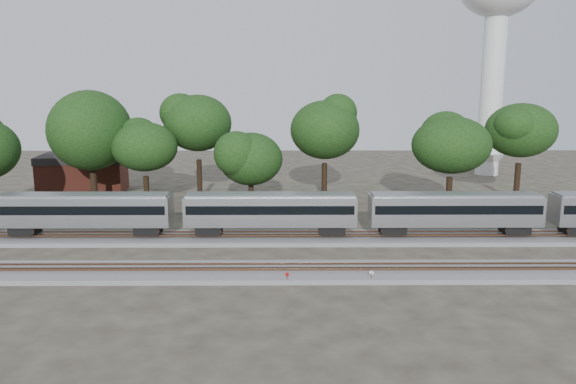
{
  "coord_description": "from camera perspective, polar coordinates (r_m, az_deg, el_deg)",
  "views": [
    {
      "loc": [
        0.3,
        -46.84,
        15.08
      ],
      "look_at": [
        0.63,
        5.0,
        4.98
      ],
      "focal_mm": 35.0,
      "sensor_mm": 36.0,
      "label": 1
    }
  ],
  "objects": [
    {
      "name": "water_tower",
      "position": [
        99.44,
        20.52,
        17.15
      ],
      "size": [
        13.09,
        13.09,
        36.24
      ],
      "color": "silver",
      "rests_on": "ground"
    },
    {
      "name": "tree_4",
      "position": [
        67.16,
        -3.81,
        3.35
      ],
      "size": [
        6.27,
        6.27,
        8.83
      ],
      "color": "black",
      "rests_on": "ground"
    },
    {
      "name": "tree_7",
      "position": [
        77.58,
        22.59,
        5.79
      ],
      "size": [
        9.3,
        9.3,
        13.11
      ],
      "color": "black",
      "rests_on": "ground"
    },
    {
      "name": "switch_stand_white",
      "position": [
        43.79,
        8.47,
        -8.36
      ],
      "size": [
        0.31,
        0.07,
        0.99
      ],
      "rotation": [
        0.0,
        0.0,
        -0.12
      ],
      "color": "#512D19",
      "rests_on": "ground"
    },
    {
      "name": "train",
      "position": [
        56.67,
        16.69,
        -1.68
      ],
      "size": [
        121.61,
        2.96,
        4.36
      ],
      "color": "#B6B9BE",
      "rests_on": "ground"
    },
    {
      "name": "switch_lever",
      "position": [
        44.06,
        8.28,
        -8.9
      ],
      "size": [
        0.53,
        0.36,
        0.3
      ],
      "primitive_type": "cube",
      "rotation": [
        0.0,
        0.0,
        0.12
      ],
      "color": "#512D19",
      "rests_on": "ground"
    },
    {
      "name": "tree_6",
      "position": [
        67.16,
        16.27,
        4.58
      ],
      "size": [
        8.21,
        8.21,
        11.58
      ],
      "color": "black",
      "rests_on": "ground"
    },
    {
      "name": "track_near",
      "position": [
        45.35,
        -0.73,
        -8.12
      ],
      "size": [
        160.0,
        5.0,
        0.73
      ],
      "color": "slate",
      "rests_on": "ground"
    },
    {
      "name": "tree_5",
      "position": [
        71.43,
        3.78,
        6.31
      ],
      "size": [
        9.4,
        9.4,
        13.25
      ],
      "color": "black",
      "rests_on": "ground"
    },
    {
      "name": "ground",
      "position": [
        49.21,
        -0.7,
        -6.82
      ],
      "size": [
        160.0,
        160.0,
        0.0
      ],
      "primitive_type": "plane",
      "color": "#383328",
      "rests_on": "ground"
    },
    {
      "name": "tree_1",
      "position": [
        72.21,
        -19.45,
        5.92
      ],
      "size": [
        9.6,
        9.6,
        13.54
      ],
      "color": "black",
      "rests_on": "ground"
    },
    {
      "name": "brick_building",
      "position": [
        82.98,
        -20.05,
        1.78
      ],
      "size": [
        12.12,
        9.26,
        5.39
      ],
      "rotation": [
        0.0,
        0.0,
        0.13
      ],
      "color": "maroon",
      "rests_on": "ground"
    },
    {
      "name": "switch_stand_red",
      "position": [
        42.99,
        -0.1,
        -8.62
      ],
      "size": [
        0.3,
        0.14,
        0.98
      ],
      "rotation": [
        0.0,
        0.0,
        -0.37
      ],
      "color": "#512D19",
      "rests_on": "ground"
    },
    {
      "name": "track_far",
      "position": [
        54.9,
        -0.67,
        -4.7
      ],
      "size": [
        160.0,
        5.0,
        0.73
      ],
      "color": "slate",
      "rests_on": "ground"
    },
    {
      "name": "tree_2",
      "position": [
        68.65,
        -14.37,
        4.46
      ],
      "size": [
        7.79,
        7.79,
        10.98
      ],
      "color": "black",
      "rests_on": "ground"
    },
    {
      "name": "tree_3",
      "position": [
        72.27,
        -9.14,
        6.92
      ],
      "size": [
        10.26,
        10.26,
        14.46
      ],
      "color": "black",
      "rests_on": "ground"
    }
  ]
}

